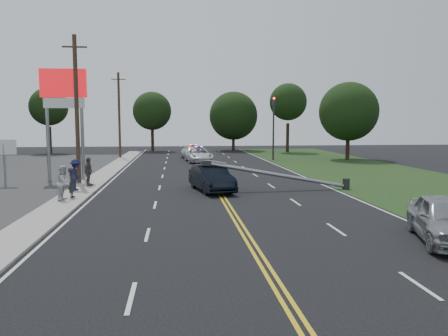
{
  "coord_description": "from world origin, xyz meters",
  "views": [
    {
      "loc": [
        -2.56,
        -18.38,
        4.24
      ],
      "look_at": [
        0.06,
        5.68,
        1.7
      ],
      "focal_mm": 35.0,
      "sensor_mm": 36.0,
      "label": 1
    }
  ],
  "objects": [
    {
      "name": "waiting_sedan",
      "position": [
        6.91,
        -4.14,
        0.83
      ],
      "size": [
        3.32,
        5.21,
        1.65
      ],
      "primitive_type": "imported",
      "rotation": [
        0.0,
        0.0,
        -0.31
      ],
      "color": "#929599",
      "rests_on": "ground"
    },
    {
      "name": "pylon_sign",
      "position": [
        -10.5,
        14.0,
        6.0
      ],
      "size": [
        3.2,
        0.35,
        8.0
      ],
      "color": "gray",
      "rests_on": "ground"
    },
    {
      "name": "bystander_d",
      "position": [
        -8.29,
        10.58,
        1.05
      ],
      "size": [
        0.64,
        1.15,
        1.86
      ],
      "primitive_type": "imported",
      "rotation": [
        0.0,
        0.0,
        1.4
      ],
      "color": "#5A4F48",
      "rests_on": "sidewalk"
    },
    {
      "name": "ground",
      "position": [
        0.0,
        0.0,
        0.0
      ],
      "size": [
        120.0,
        120.0,
        0.0
      ],
      "primitive_type": "plane",
      "color": "black",
      "rests_on": "ground"
    },
    {
      "name": "grass_verge",
      "position": [
        13.5,
        10.0,
        0.01
      ],
      "size": [
        12.0,
        80.0,
        0.01
      ],
      "primitive_type": "cube",
      "color": "black",
      "rests_on": "ground"
    },
    {
      "name": "traffic_signal",
      "position": [
        8.3,
        30.0,
        4.21
      ],
      "size": [
        0.28,
        0.41,
        7.05
      ],
      "color": "#2D2D30",
      "rests_on": "ground"
    },
    {
      "name": "emergency_a",
      "position": [
        -0.21,
        28.11,
        0.75
      ],
      "size": [
        3.02,
        5.61,
        1.5
      ],
      "primitive_type": "imported",
      "rotation": [
        0.0,
        0.0,
        0.1
      ],
      "color": "silver",
      "rests_on": "ground"
    },
    {
      "name": "tree_9",
      "position": [
        16.77,
        29.34,
        5.44
      ],
      "size": [
        6.62,
        6.62,
        8.75
      ],
      "color": "black",
      "rests_on": "ground"
    },
    {
      "name": "crashed_sedan",
      "position": [
        -0.44,
        8.25,
        0.81
      ],
      "size": [
        2.75,
        5.17,
        1.62
      ],
      "primitive_type": "imported",
      "rotation": [
        0.0,
        0.0,
        0.22
      ],
      "color": "black",
      "rests_on": "ground"
    },
    {
      "name": "tree_6",
      "position": [
        -6.08,
        46.59,
        5.87
      ],
      "size": [
        5.59,
        5.59,
        8.68
      ],
      "color": "black",
      "rests_on": "ground"
    },
    {
      "name": "small_sign",
      "position": [
        -14.0,
        12.0,
        2.33
      ],
      "size": [
        1.6,
        0.14,
        3.1
      ],
      "color": "gray",
      "rests_on": "ground"
    },
    {
      "name": "tree_5",
      "position": [
        -19.68,
        43.2,
        6.31
      ],
      "size": [
        5.09,
        5.09,
        8.88
      ],
      "color": "black",
      "rests_on": "ground"
    },
    {
      "name": "emergency_b",
      "position": [
        -0.65,
        32.08,
        0.75
      ],
      "size": [
        3.33,
        5.52,
        1.5
      ],
      "primitive_type": "imported",
      "rotation": [
        0.0,
        0.0,
        0.25
      ],
      "color": "silver",
      "rests_on": "ground"
    },
    {
      "name": "utility_pole_mid",
      "position": [
        -9.2,
        12.0,
        5.08
      ],
      "size": [
        1.6,
        0.28,
        10.0
      ],
      "color": "#382619",
      "rests_on": "ground"
    },
    {
      "name": "tree_7",
      "position": [
        5.95,
        46.81,
        5.2
      ],
      "size": [
        7.21,
        7.21,
        8.81
      ],
      "color": "black",
      "rests_on": "ground"
    },
    {
      "name": "fallen_streetlight",
      "position": [
        4.19,
        8.0,
        0.92
      ],
      "size": [
        9.36,
        0.44,
        1.91
      ],
      "color": "#2D2D30",
      "rests_on": "ground"
    },
    {
      "name": "utility_pole_far",
      "position": [
        -9.2,
        34.0,
        5.08
      ],
      "size": [
        1.6,
        0.28,
        10.0
      ],
      "color": "#382619",
      "rests_on": "ground"
    },
    {
      "name": "centerline_yellow",
      "position": [
        0.0,
        10.0,
        0.01
      ],
      "size": [
        0.36,
        80.0,
        0.0
      ],
      "primitive_type": "cube",
      "color": "gold",
      "rests_on": "ground"
    },
    {
      "name": "sidewalk",
      "position": [
        -8.4,
        10.0,
        0.06
      ],
      "size": [
        1.8,
        70.0,
        0.12
      ],
      "primitive_type": "cube",
      "color": "#9B958C",
      "rests_on": "ground"
    },
    {
      "name": "bystander_a",
      "position": [
        -8.29,
        6.07,
        0.95
      ],
      "size": [
        0.43,
        0.62,
        1.66
      ],
      "primitive_type": "imported",
      "rotation": [
        0.0,
        0.0,
        1.62
      ],
      "color": "#292B32",
      "rests_on": "sidewalk"
    },
    {
      "name": "bystander_c",
      "position": [
        -8.66,
        8.74,
        1.07
      ],
      "size": [
        0.84,
        1.3,
        1.9
      ],
      "primitive_type": "imported",
      "rotation": [
        0.0,
        0.0,
        1.68
      ],
      "color": "#1A1A41",
      "rests_on": "sidewalk"
    },
    {
      "name": "bystander_b",
      "position": [
        -8.54,
        5.36,
        1.05
      ],
      "size": [
        0.82,
        0.99,
        1.86
      ],
      "primitive_type": "imported",
      "rotation": [
        0.0,
        0.0,
        1.43
      ],
      "color": "#BABBBF",
      "rests_on": "sidewalk"
    },
    {
      "name": "tree_8",
      "position": [
        13.06,
        42.05,
        7.05
      ],
      "size": [
        5.2,
        5.2,
        9.68
      ],
      "color": "black",
      "rests_on": "ground"
    }
  ]
}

